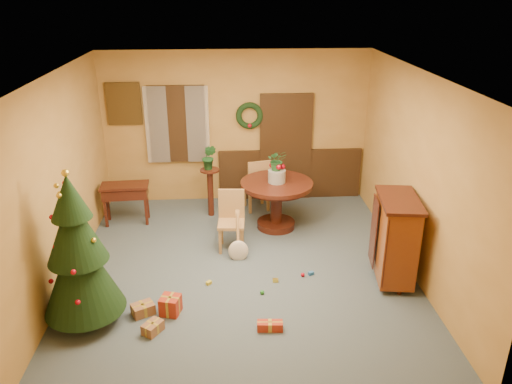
{
  "coord_description": "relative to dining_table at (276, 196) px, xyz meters",
  "views": [
    {
      "loc": [
        -0.21,
        -6.46,
        3.98
      ],
      "look_at": [
        0.23,
        0.4,
        1.1
      ],
      "focal_mm": 35.0,
      "sensor_mm": 36.0,
      "label": 1
    }
  ],
  "objects": [
    {
      "name": "centerpiece_plant",
      "position": [
        0.0,
        -0.0,
        0.65
      ],
      "size": [
        0.32,
        0.28,
        0.35
      ],
      "primitive_type": "imported",
      "color": "#1E4C23",
      "rests_on": "urn"
    },
    {
      "name": "chair_near",
      "position": [
        -0.79,
        -0.65,
        -0.08
      ],
      "size": [
        0.45,
        0.45,
        0.97
      ],
      "color": "olive",
      "rests_on": "floor"
    },
    {
      "name": "chair_far",
      "position": [
        -0.28,
        0.74,
        -0.05
      ],
      "size": [
        0.53,
        0.53,
        1.01
      ],
      "color": "olive",
      "rests_on": "floor"
    },
    {
      "name": "toy_d",
      "position": [
        0.23,
        -1.64,
        -0.57
      ],
      "size": [
        0.06,
        0.06,
        0.06
      ],
      "primitive_type": "sphere",
      "color": "#B60C1E",
      "rests_on": "floor"
    },
    {
      "name": "sideboard",
      "position": [
        1.51,
        -1.76,
        0.08
      ],
      "size": [
        0.65,
        1.05,
        1.27
      ],
      "color": "#59210A",
      "rests_on": "floor"
    },
    {
      "name": "urn",
      "position": [
        0.0,
        -0.0,
        0.37
      ],
      "size": [
        0.3,
        0.3,
        0.22
      ],
      "primitive_type": "cylinder",
      "color": "slate",
      "rests_on": "dining_table"
    },
    {
      "name": "dining_table",
      "position": [
        0.0,
        0.0,
        0.0
      ],
      "size": [
        1.24,
        1.24,
        0.85
      ],
      "color": "black",
      "rests_on": "floor"
    },
    {
      "name": "gift_b",
      "position": [
        -1.62,
        -2.4,
        -0.48
      ],
      "size": [
        0.3,
        0.3,
        0.25
      ],
      "color": "#9B2914",
      "rests_on": "floor"
    },
    {
      "name": "gift_a",
      "position": [
        -1.98,
        -2.4,
        -0.52
      ],
      "size": [
        0.34,
        0.31,
        0.15
      ],
      "color": "brown",
      "rests_on": "floor"
    },
    {
      "name": "gift_d",
      "position": [
        -0.36,
        -2.82,
        -0.54
      ],
      "size": [
        0.32,
        0.15,
        0.11
      ],
      "color": "#9B2914",
      "rests_on": "floor"
    },
    {
      "name": "toy_b",
      "position": [
        -0.4,
        -2.05,
        -0.57
      ],
      "size": [
        0.06,
        0.06,
        0.06
      ],
      "primitive_type": "sphere",
      "color": "#217C23",
      "rests_on": "floor"
    },
    {
      "name": "room_envelope",
      "position": [
        -0.44,
        1.3,
        0.52
      ],
      "size": [
        5.5,
        5.5,
        5.5
      ],
      "color": "#33414B",
      "rests_on": "ground"
    },
    {
      "name": "gift_c",
      "position": [
        -1.81,
        -2.78,
        -0.53
      ],
      "size": [
        0.28,
        0.3,
        0.14
      ],
      "color": "brown",
      "rests_on": "floor"
    },
    {
      "name": "stand_plant",
      "position": [
        -1.15,
        0.58,
        0.54
      ],
      "size": [
        0.31,
        0.28,
        0.46
      ],
      "primitive_type": "imported",
      "rotation": [
        0.0,
        0.0,
        -0.35
      ],
      "color": "#19471E",
      "rests_on": "plant_stand"
    },
    {
      "name": "toy_a",
      "position": [
        0.36,
        -1.6,
        -0.57
      ],
      "size": [
        0.09,
        0.08,
        0.05
      ],
      "primitive_type": "cube",
      "rotation": [
        0.0,
        0.0,
        0.41
      ],
      "color": "#255FA2",
      "rests_on": "floor"
    },
    {
      "name": "guitar",
      "position": [
        -0.7,
        -1.08,
        -0.23
      ],
      "size": [
        0.41,
        0.53,
        0.72
      ],
      "primitive_type": null,
      "rotation": [
        -0.49,
        0.0,
        -0.22
      ],
      "color": "beige",
      "rests_on": "floor"
    },
    {
      "name": "christmas_tree",
      "position": [
        -2.67,
        -2.48,
        0.38
      ],
      "size": [
        1.0,
        1.0,
        2.06
      ],
      "color": "#382111",
      "rests_on": "floor"
    },
    {
      "name": "writing_desk",
      "position": [
        -2.64,
        0.37,
        -0.05
      ],
      "size": [
        0.85,
        0.46,
        0.73
      ],
      "color": "black",
      "rests_on": "floor"
    },
    {
      "name": "toy_c",
      "position": [
        -1.14,
        -1.76,
        -0.57
      ],
      "size": [
        0.09,
        0.09,
        0.05
      ],
      "primitive_type": "cube",
      "rotation": [
        0.0,
        0.0,
        0.84
      ],
      "color": "gold",
      "rests_on": "floor"
    },
    {
      "name": "toy_e",
      "position": [
        -0.18,
        -1.75,
        -0.57
      ],
      "size": [
        0.08,
        0.05,
        0.05
      ],
      "primitive_type": "cube",
      "rotation": [
        0.0,
        0.0,
        0.01
      ],
      "color": "yellow",
      "rests_on": "floor"
    },
    {
      "name": "plant_stand",
      "position": [
        -1.15,
        0.58,
        -0.04
      ],
      "size": [
        0.35,
        0.35,
        0.9
      ],
      "color": "black",
      "rests_on": "floor"
    }
  ]
}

